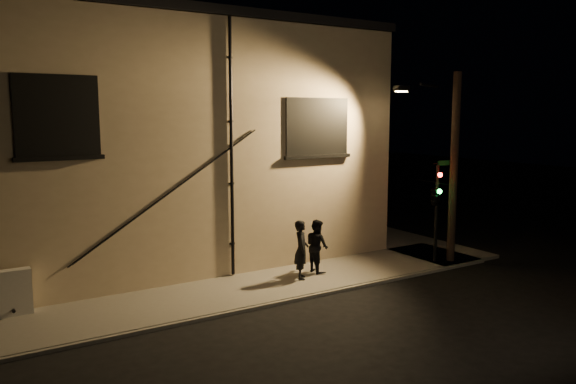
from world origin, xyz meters
TOP-DOWN VIEW (x-y plane):
  - ground at (0.00, 0.00)m, footprint 90.00×90.00m
  - sidewalk at (1.22, 4.39)m, footprint 21.00×16.00m
  - building at (-3.00, 8.99)m, footprint 16.20×12.23m
  - pedestrian_a at (-0.07, 1.43)m, footprint 0.75×0.84m
  - pedestrian_b at (0.81, 1.81)m, footprint 0.71×0.90m
  - traffic_signal at (5.03, 0.55)m, footprint 1.29×2.16m
  - streetlamp_pole at (5.71, 0.52)m, footprint 2.02×1.38m

SIDE VIEW (x-z plane):
  - ground at x=0.00m, z-range 0.00..0.00m
  - sidewalk at x=1.22m, z-range 0.00..0.12m
  - pedestrian_b at x=0.81m, z-range 0.12..1.92m
  - pedestrian_a at x=-0.07m, z-range 0.12..2.05m
  - traffic_signal at x=5.03m, z-range 0.76..4.43m
  - streetlamp_pole at x=5.71m, z-range 0.23..7.14m
  - building at x=-3.00m, z-range 0.00..8.80m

